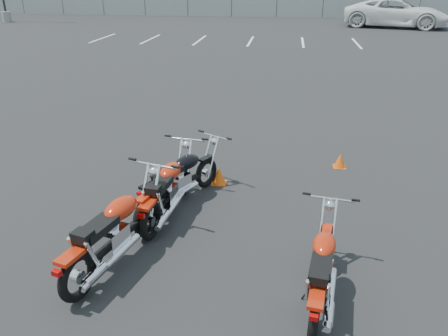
# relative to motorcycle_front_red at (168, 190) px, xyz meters

# --- Properties ---
(ground) EXTENTS (120.00, 120.00, 0.00)m
(ground) POSITION_rel_motorcycle_front_red_xyz_m (0.64, -0.02, -0.47)
(ground) COLOR black
(ground) RESTS_ON ground
(motorcycle_front_red) EXTENTS (0.81, 2.10, 1.03)m
(motorcycle_front_red) POSITION_rel_motorcycle_front_red_xyz_m (0.00, 0.00, 0.00)
(motorcycle_front_red) COLOR black
(motorcycle_front_red) RESTS_ON ground
(motorcycle_second_black) EXTENTS (1.32, 1.89, 0.97)m
(motorcycle_second_black) POSITION_rel_motorcycle_front_red_xyz_m (0.10, 0.53, -0.03)
(motorcycle_second_black) COLOR black
(motorcycle_second_black) RESTS_ON ground
(motorcycle_third_red) EXTENTS (1.06, 2.24, 1.10)m
(motorcycle_third_red) POSITION_rel_motorcycle_front_red_xyz_m (-0.37, -1.38, 0.03)
(motorcycle_third_red) COLOR black
(motorcycle_third_red) RESTS_ON ground
(motorcycle_rear_red) EXTENTS (0.75, 1.95, 0.95)m
(motorcycle_rear_red) POSITION_rel_motorcycle_front_red_xyz_m (2.35, -1.70, -0.03)
(motorcycle_rear_red) COLOR black
(motorcycle_rear_red) RESTS_ON ground
(training_cone_near) EXTENTS (0.25, 0.25, 0.30)m
(training_cone_near) POSITION_rel_motorcycle_front_red_xyz_m (2.99, 2.39, -0.32)
(training_cone_near) COLOR #DA4F0B
(training_cone_near) RESTS_ON ground
(training_cone_extra) EXTENTS (0.28, 0.28, 0.33)m
(training_cone_extra) POSITION_rel_motorcycle_front_red_xyz_m (0.64, 1.30, -0.30)
(training_cone_extra) COLOR #DA4F0B
(training_cone_extra) RESTS_ON ground
(chainlink_fence) EXTENTS (80.06, 0.06, 1.80)m
(chainlink_fence) POSITION_rel_motorcycle_front_red_xyz_m (0.64, 34.98, 0.43)
(chainlink_fence) COLOR gray
(chainlink_fence) RESTS_ON ground
(parking_line_stripes) EXTENTS (15.12, 4.00, 0.01)m
(parking_line_stripes) POSITION_rel_motorcycle_front_red_xyz_m (-1.86, 19.98, -0.46)
(parking_line_stripes) COLOR silver
(parking_line_stripes) RESTS_ON ground
(white_van) EXTENTS (5.26, 8.80, 3.13)m
(white_van) POSITION_rel_motorcycle_front_red_xyz_m (9.37, 28.33, 1.10)
(white_van) COLOR silver
(white_van) RESTS_ON ground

